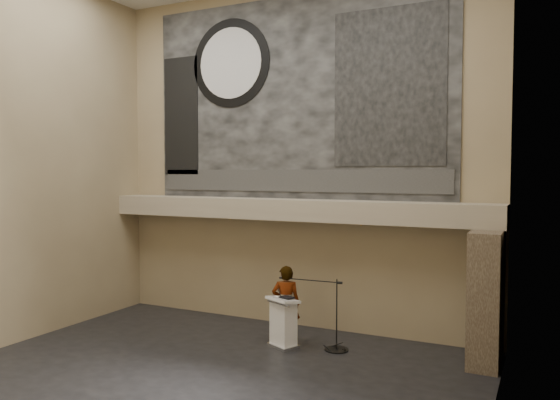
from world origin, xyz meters
The scene contains 20 objects.
floor centered at (0.00, 0.00, 0.00)m, with size 10.00×10.00×0.00m, color black.
wall_back centered at (0.00, 4.00, 4.25)m, with size 10.00×0.02×8.50m, color #897657.
wall_front centered at (0.00, -4.00, 4.25)m, with size 10.00×0.02×8.50m, color #897657.
wall_left centered at (-5.00, 0.00, 4.25)m, with size 0.02×8.00×8.50m, color #897657.
wall_right centered at (5.00, 0.00, 4.25)m, with size 0.02×8.00×8.50m, color #897657.
soffit centered at (0.00, 3.60, 2.95)m, with size 10.00×0.80×0.50m, color gray.
sprinkler_left centered at (-1.60, 3.55, 2.67)m, with size 0.04×0.04×0.06m, color #B2893D.
sprinkler_right centered at (1.90, 3.55, 2.67)m, with size 0.04×0.04×0.06m, color #B2893D.
banner centered at (0.00, 3.97, 5.70)m, with size 8.00×0.05×5.00m, color black.
banner_text_strip centered at (0.00, 3.93, 3.65)m, with size 7.76×0.02×0.55m, color #2E2E2E.
banner_clock_rim centered at (-1.80, 3.93, 6.70)m, with size 2.30×2.30×0.02m, color black.
banner_clock_face centered at (-1.80, 3.91, 6.70)m, with size 1.84×1.84×0.02m, color silver.
banner_building_print centered at (2.40, 3.93, 5.80)m, with size 2.60×0.02×3.60m, color black.
banner_brick_print centered at (-3.40, 3.93, 5.40)m, with size 1.10×0.02×3.20m, color black.
stone_pier centered at (4.65, 3.15, 1.35)m, with size 0.60×1.40×2.70m, color #45372A.
lectern centered at (0.56, 2.24, 0.55)m, with size 0.82×0.72×1.13m.
binder centered at (0.63, 2.26, 1.12)m, with size 0.28×0.23×0.04m, color black.
papers centered at (0.39, 2.24, 1.10)m, with size 0.19×0.27×0.01m, color white.
speaker_person centered at (0.45, 2.59, 0.88)m, with size 0.64×0.42×1.76m, color silver.
mic_stand centered at (1.62, 2.59, 0.24)m, with size 1.61×0.52×1.56m.
Camera 1 is at (5.74, -8.39, 3.88)m, focal length 35.00 mm.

